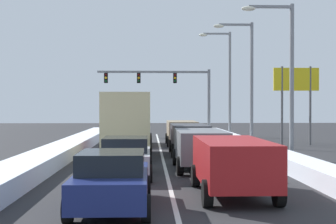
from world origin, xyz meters
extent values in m
plane|color=#28282B|center=(0.00, 15.99, 0.00)|extent=(120.00, 120.00, 0.00)
cube|color=silver|center=(0.00, 19.99, 0.00)|extent=(0.14, 43.97, 0.01)
cube|color=silver|center=(5.30, 19.99, 0.31)|extent=(1.27, 43.97, 0.62)
cube|color=silver|center=(-5.30, 19.99, 0.34)|extent=(1.67, 43.97, 0.67)
cube|color=maroon|center=(1.81, 7.91, 1.04)|extent=(1.95, 4.90, 1.25)
cube|color=black|center=(1.81, 5.50, 1.32)|extent=(1.56, 0.06, 0.55)
cube|color=red|center=(1.03, 5.51, 0.94)|extent=(0.20, 0.08, 0.28)
cube|color=red|center=(2.59, 5.51, 0.94)|extent=(0.20, 0.08, 0.28)
cylinder|color=black|center=(0.85, 9.61, 0.37)|extent=(0.25, 0.74, 0.74)
cylinder|color=black|center=(2.76, 9.61, 0.37)|extent=(0.25, 0.74, 0.74)
cylinder|color=black|center=(0.85, 6.21, 0.37)|extent=(0.25, 0.74, 0.74)
cylinder|color=black|center=(2.76, 6.21, 0.37)|extent=(0.25, 0.74, 0.74)
cube|color=slate|center=(1.46, 14.09, 1.04)|extent=(1.95, 4.90, 1.25)
cube|color=black|center=(1.46, 11.68, 1.32)|extent=(1.56, 0.06, 0.55)
cube|color=red|center=(0.68, 11.69, 0.94)|extent=(0.20, 0.08, 0.28)
cube|color=red|center=(2.24, 11.69, 0.94)|extent=(0.20, 0.08, 0.28)
cylinder|color=black|center=(0.50, 15.79, 0.37)|extent=(0.25, 0.74, 0.74)
cylinder|color=black|center=(2.41, 15.79, 0.37)|extent=(0.25, 0.74, 0.74)
cylinder|color=black|center=(0.50, 12.39, 0.37)|extent=(0.25, 0.74, 0.74)
cylinder|color=black|center=(2.41, 12.39, 0.37)|extent=(0.25, 0.74, 0.74)
cube|color=#38383D|center=(1.54, 20.85, 1.04)|extent=(1.95, 4.90, 1.25)
cube|color=black|center=(1.54, 18.44, 1.32)|extent=(1.56, 0.06, 0.55)
cube|color=red|center=(0.76, 18.45, 0.94)|extent=(0.20, 0.08, 0.28)
cube|color=red|center=(2.32, 18.45, 0.94)|extent=(0.20, 0.08, 0.28)
cylinder|color=black|center=(0.59, 22.55, 0.37)|extent=(0.25, 0.74, 0.74)
cylinder|color=black|center=(2.50, 22.55, 0.37)|extent=(0.25, 0.74, 0.74)
cylinder|color=black|center=(0.59, 19.15, 0.37)|extent=(0.25, 0.74, 0.74)
cylinder|color=black|center=(2.50, 19.15, 0.37)|extent=(0.25, 0.74, 0.74)
cube|color=#937F60|center=(1.56, 27.86, 1.04)|extent=(1.95, 4.90, 1.25)
cube|color=black|center=(1.56, 25.45, 1.32)|extent=(1.56, 0.06, 0.55)
cube|color=red|center=(0.78, 25.46, 0.94)|extent=(0.20, 0.08, 0.28)
cube|color=red|center=(2.34, 25.46, 0.94)|extent=(0.20, 0.08, 0.28)
cylinder|color=black|center=(0.60, 29.56, 0.37)|extent=(0.25, 0.74, 0.74)
cylinder|color=black|center=(2.51, 29.56, 0.37)|extent=(0.25, 0.74, 0.74)
cylinder|color=black|center=(0.60, 26.16, 0.37)|extent=(0.25, 0.74, 0.74)
cylinder|color=black|center=(2.51, 26.16, 0.37)|extent=(0.25, 0.74, 0.74)
cube|color=navy|center=(-1.64, 6.06, 0.63)|extent=(1.82, 4.50, 0.70)
cube|color=black|center=(-1.64, 5.91, 1.23)|extent=(1.64, 2.20, 0.55)
cube|color=red|center=(-2.33, 3.86, 0.75)|extent=(0.24, 0.08, 0.14)
cube|color=red|center=(-0.95, 3.86, 0.75)|extent=(0.24, 0.08, 0.14)
cylinder|color=black|center=(-2.53, 7.61, 0.33)|extent=(0.22, 0.66, 0.66)
cylinder|color=black|center=(-0.75, 7.61, 0.33)|extent=(0.22, 0.66, 0.66)
cylinder|color=black|center=(-2.53, 4.51, 0.33)|extent=(0.22, 0.66, 0.66)
cylinder|color=black|center=(-0.75, 4.51, 0.33)|extent=(0.22, 0.66, 0.66)
cube|color=#B7BABF|center=(-1.58, 12.14, 0.63)|extent=(1.82, 4.50, 0.70)
cube|color=black|center=(-1.58, 11.99, 1.23)|extent=(1.64, 2.20, 0.55)
cube|color=red|center=(-2.27, 9.94, 0.75)|extent=(0.24, 0.08, 0.14)
cube|color=red|center=(-0.88, 9.94, 0.75)|extent=(0.24, 0.08, 0.14)
cylinder|color=black|center=(-2.47, 13.69, 0.33)|extent=(0.22, 0.66, 0.66)
cylinder|color=black|center=(-0.69, 13.69, 0.33)|extent=(0.22, 0.66, 0.66)
cylinder|color=black|center=(-2.47, 10.59, 0.33)|extent=(0.22, 0.66, 0.66)
cylinder|color=black|center=(-0.69, 10.59, 0.33)|extent=(0.22, 0.66, 0.66)
cube|color=maroon|center=(-1.82, 22.35, 1.56)|extent=(2.35, 2.20, 2.00)
cube|color=#D1C18C|center=(-1.82, 18.75, 2.06)|extent=(2.35, 5.00, 2.60)
cylinder|color=black|center=(-2.95, 22.65, 0.46)|extent=(0.28, 0.92, 0.92)
cylinder|color=black|center=(-0.70, 22.65, 0.46)|extent=(0.28, 0.92, 0.92)
cylinder|color=black|center=(-2.95, 17.25, 0.46)|extent=(0.28, 0.92, 0.92)
cylinder|color=black|center=(-0.70, 17.25, 0.46)|extent=(0.28, 0.92, 0.92)
cube|color=silver|center=(-1.61, 28.16, 1.04)|extent=(1.95, 4.90, 1.25)
cube|color=black|center=(-1.61, 25.75, 1.32)|extent=(1.56, 0.06, 0.55)
cube|color=red|center=(-2.39, 25.76, 0.94)|extent=(0.20, 0.08, 0.28)
cube|color=red|center=(-0.83, 25.76, 0.94)|extent=(0.20, 0.08, 0.28)
cylinder|color=black|center=(-2.57, 29.86, 0.37)|extent=(0.25, 0.74, 0.74)
cylinder|color=black|center=(-0.66, 29.86, 0.37)|extent=(0.25, 0.74, 0.74)
cylinder|color=black|center=(-2.57, 26.46, 0.37)|extent=(0.25, 0.74, 0.74)
cylinder|color=black|center=(-0.66, 26.46, 0.37)|extent=(0.25, 0.74, 0.74)
cylinder|color=slate|center=(4.90, 39.97, 3.10)|extent=(0.28, 0.28, 6.20)
cube|color=slate|center=(-0.33, 39.97, 5.95)|extent=(10.46, 0.20, 0.20)
cube|color=black|center=(1.70, 39.97, 5.38)|extent=(0.34, 0.34, 0.95)
sphere|color=#4C0A0A|center=(1.70, 39.79, 5.66)|extent=(0.22, 0.22, 0.22)
sphere|color=#F2AD14|center=(1.70, 39.79, 5.38)|extent=(0.22, 0.22, 0.22)
sphere|color=#0C3819|center=(1.70, 39.79, 5.09)|extent=(0.22, 0.22, 0.22)
cube|color=black|center=(-1.70, 39.97, 5.38)|extent=(0.34, 0.34, 0.95)
sphere|color=#4C0A0A|center=(-1.70, 39.79, 5.66)|extent=(0.22, 0.22, 0.22)
sphere|color=#F2AD14|center=(-1.70, 39.79, 5.38)|extent=(0.22, 0.22, 0.22)
sphere|color=#0C3819|center=(-1.70, 39.79, 5.09)|extent=(0.22, 0.22, 0.22)
cube|color=black|center=(-4.76, 39.97, 5.38)|extent=(0.34, 0.34, 0.95)
sphere|color=#4C0A0A|center=(-4.76, 39.79, 5.66)|extent=(0.22, 0.22, 0.22)
sphere|color=#F2AD14|center=(-4.76, 39.79, 5.38)|extent=(0.22, 0.22, 0.22)
sphere|color=#0C3819|center=(-4.76, 39.79, 5.09)|extent=(0.22, 0.22, 0.22)
cylinder|color=gray|center=(6.48, 17.99, 3.92)|extent=(0.22, 0.22, 7.84)
cube|color=gray|center=(5.38, 17.99, 7.69)|extent=(2.20, 0.14, 0.14)
ellipsoid|color=#EAE5C6|center=(4.28, 17.99, 7.59)|extent=(0.70, 0.36, 0.24)
cylinder|color=gray|center=(6.08, 25.98, 4.13)|extent=(0.22, 0.22, 8.25)
cube|color=gray|center=(4.98, 25.98, 8.10)|extent=(2.20, 0.14, 0.14)
ellipsoid|color=#EAE5C6|center=(3.88, 25.98, 8.00)|extent=(0.70, 0.36, 0.24)
cylinder|color=gray|center=(5.91, 33.98, 4.41)|extent=(0.22, 0.22, 8.83)
cube|color=gray|center=(4.81, 33.98, 8.68)|extent=(2.20, 0.14, 0.14)
ellipsoid|color=#EAE5C6|center=(3.71, 33.98, 8.58)|extent=(0.70, 0.36, 0.24)
cylinder|color=#59595B|center=(8.58, 27.72, 2.75)|extent=(0.16, 0.16, 5.50)
cylinder|color=#59595B|center=(10.58, 27.72, 2.75)|extent=(0.16, 0.16, 5.50)
cube|color=yellow|center=(9.58, 27.72, 4.60)|extent=(3.20, 0.12, 1.60)
camera|label=1|loc=(-0.67, -6.91, 2.65)|focal=53.48mm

